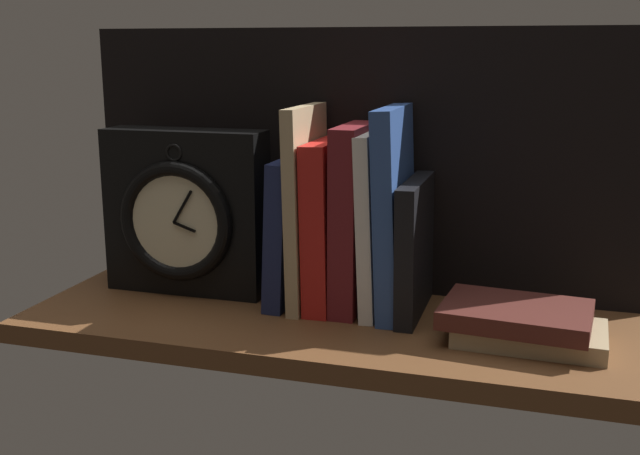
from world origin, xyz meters
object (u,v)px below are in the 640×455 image
(book_blue_modern, at_px, (394,212))
(book_stack_side, at_px, (523,323))
(book_tan_shortstories, at_px, (307,207))
(book_maroon_dawkins, at_px, (353,218))
(book_black_skeptic, at_px, (415,247))
(book_red_requiem, at_px, (327,224))
(book_navy_bierce, at_px, (289,231))
(framed_clock, at_px, (185,213))
(book_white_catcher, at_px, (375,222))

(book_blue_modern, bearing_deg, book_stack_side, -21.00)
(book_tan_shortstories, bearing_deg, book_maroon_dawkins, 0.00)
(book_tan_shortstories, bearing_deg, book_black_skeptic, 0.00)
(book_red_requiem, bearing_deg, book_navy_bierce, 180.00)
(book_maroon_dawkins, xyz_separation_m, book_stack_side, (0.22, -0.06, -0.10))
(book_navy_bierce, xyz_separation_m, book_red_requiem, (0.05, 0.00, 0.01))
(framed_clock, bearing_deg, book_navy_bierce, 0.82)
(book_navy_bierce, distance_m, book_blue_modern, 0.14)
(framed_clock, bearing_deg, book_stack_side, -7.66)
(book_tan_shortstories, relative_size, book_red_requiem, 1.20)
(book_navy_bierce, bearing_deg, framed_clock, -179.18)
(book_red_requiem, relative_size, book_blue_modern, 0.83)
(book_tan_shortstories, bearing_deg, book_blue_modern, 0.00)
(book_blue_modern, bearing_deg, book_maroon_dawkins, 180.00)
(framed_clock, distance_m, book_stack_side, 0.47)
(book_maroon_dawkins, xyz_separation_m, book_blue_modern, (0.05, 0.00, 0.01))
(book_navy_bierce, height_order, book_black_skeptic, book_navy_bierce)
(book_white_catcher, distance_m, framed_clock, 0.26)
(book_red_requiem, relative_size, book_black_skeptic, 1.26)
(book_white_catcher, relative_size, book_stack_side, 1.20)
(book_tan_shortstories, xyz_separation_m, book_blue_modern, (0.12, 0.00, 0.00))
(book_blue_modern, distance_m, book_black_skeptic, 0.05)
(book_tan_shortstories, distance_m, book_stack_side, 0.31)
(book_tan_shortstories, xyz_separation_m, book_maroon_dawkins, (0.06, 0.00, -0.01))
(book_navy_bierce, relative_size, framed_clock, 0.86)
(book_white_catcher, height_order, book_stack_side, book_white_catcher)
(book_navy_bierce, relative_size, book_tan_shortstories, 0.74)
(book_navy_bierce, height_order, book_stack_side, book_navy_bierce)
(framed_clock, bearing_deg, book_maroon_dawkins, 0.52)
(book_maroon_dawkins, bearing_deg, book_stack_side, -16.20)
(book_black_skeptic, bearing_deg, framed_clock, -179.61)
(book_white_catcher, bearing_deg, book_tan_shortstories, 180.00)
(book_red_requiem, height_order, book_stack_side, book_red_requiem)
(book_navy_bierce, xyz_separation_m, book_blue_modern, (0.14, 0.00, 0.03))
(book_red_requiem, bearing_deg, book_white_catcher, 0.00)
(book_red_requiem, distance_m, book_white_catcher, 0.06)
(book_white_catcher, xyz_separation_m, book_stack_side, (0.19, -0.06, -0.09))
(book_stack_side, bearing_deg, framed_clock, 172.34)
(book_maroon_dawkins, bearing_deg, book_black_skeptic, 0.00)
(book_navy_bierce, relative_size, book_maroon_dawkins, 0.81)
(book_white_catcher, distance_m, book_stack_side, 0.22)
(book_navy_bierce, height_order, book_maroon_dawkins, book_maroon_dawkins)
(book_tan_shortstories, height_order, book_black_skeptic, book_tan_shortstories)
(book_stack_side, bearing_deg, book_maroon_dawkins, 163.80)
(book_red_requiem, distance_m, book_black_skeptic, 0.12)
(book_red_requiem, distance_m, book_stack_side, 0.27)
(book_navy_bierce, xyz_separation_m, book_tan_shortstories, (0.02, 0.00, 0.03))
(book_navy_bierce, height_order, book_white_catcher, book_white_catcher)
(book_navy_bierce, height_order, book_red_requiem, book_red_requiem)
(book_navy_bierce, bearing_deg, book_stack_side, -11.73)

